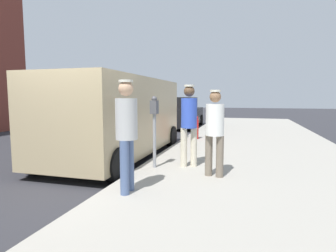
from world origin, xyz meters
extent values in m
plane|color=#2D2D33|center=(0.00, 0.00, 0.00)|extent=(80.00, 80.00, 0.00)
cube|color=#9E998E|center=(3.50, 0.00, 0.07)|extent=(5.00, 32.00, 0.15)
cylinder|color=gray|center=(1.35, 0.93, 0.72)|extent=(0.07, 0.07, 1.15)
cube|color=#4C4C51|center=(1.35, 0.93, 1.44)|extent=(0.14, 0.18, 0.28)
sphere|color=#47474C|center=(1.35, 0.93, 1.61)|extent=(0.12, 0.12, 0.12)
cylinder|color=#4C608C|center=(1.45, -0.78, 0.57)|extent=(0.14, 0.14, 0.85)
cylinder|color=#4C608C|center=(1.43, -0.56, 0.57)|extent=(0.14, 0.14, 0.85)
cylinder|color=#B7B7B7|center=(1.44, -0.67, 1.31)|extent=(0.34, 0.34, 0.63)
sphere|color=tan|center=(1.44, -0.67, 1.78)|extent=(0.23, 0.23, 0.23)
cylinder|color=silver|center=(1.44, -0.67, 1.89)|extent=(0.22, 0.22, 0.04)
cylinder|color=beige|center=(2.14, 1.25, 0.57)|extent=(0.14, 0.14, 0.85)
cylinder|color=beige|center=(1.94, 1.17, 0.57)|extent=(0.14, 0.14, 0.85)
cylinder|color=blue|center=(2.04, 1.21, 1.31)|extent=(0.34, 0.34, 0.63)
sphere|color=brown|center=(2.04, 1.21, 1.77)|extent=(0.23, 0.23, 0.23)
cylinder|color=silver|center=(2.04, 1.21, 1.89)|extent=(0.22, 0.22, 0.04)
cylinder|color=#726656|center=(2.76, 0.58, 0.54)|extent=(0.14, 0.14, 0.78)
cylinder|color=#726656|center=(2.55, 0.63, 0.54)|extent=(0.14, 0.14, 0.78)
cylinder|color=white|center=(2.65, 0.60, 1.23)|extent=(0.34, 0.34, 0.59)
sphere|color=#8C6647|center=(2.65, 0.60, 1.66)|extent=(0.21, 0.21, 0.21)
cylinder|color=silver|center=(2.65, 0.60, 1.76)|extent=(0.20, 0.20, 0.04)
cube|color=tan|center=(-0.15, 2.26, 1.17)|extent=(2.00, 5.20, 1.96)
cube|color=black|center=(-0.15, 4.71, 1.56)|extent=(1.84, 0.08, 0.88)
cylinder|color=black|center=(-1.10, 4.31, 0.34)|extent=(0.22, 0.68, 0.68)
cylinder|color=black|center=(0.80, 4.31, 0.34)|extent=(0.22, 0.68, 0.68)
cylinder|color=black|center=(-1.10, 0.21, 0.34)|extent=(0.22, 0.68, 0.68)
cylinder|color=black|center=(0.80, 0.21, 0.34)|extent=(0.22, 0.68, 0.68)
cube|color=black|center=(-0.28, 10.17, 0.61)|extent=(1.85, 4.41, 0.89)
cube|color=black|center=(-0.28, 9.95, 1.35)|extent=(1.62, 1.99, 0.60)
cylinder|color=black|center=(-1.15, 11.82, 0.30)|extent=(0.22, 0.60, 0.60)
cylinder|color=black|center=(0.57, 11.83, 0.30)|extent=(0.22, 0.60, 0.60)
cylinder|color=black|center=(-1.13, 8.52, 0.30)|extent=(0.22, 0.60, 0.60)
cylinder|color=black|center=(0.59, 8.53, 0.30)|extent=(0.22, 0.60, 0.60)
cylinder|color=red|center=(1.45, 5.20, 0.50)|extent=(0.24, 0.24, 0.70)
sphere|color=red|center=(1.45, 5.20, 0.91)|extent=(0.20, 0.20, 0.20)
camera|label=1|loc=(3.22, -4.56, 1.65)|focal=29.50mm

